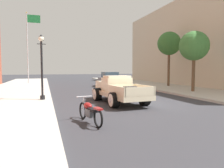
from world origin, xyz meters
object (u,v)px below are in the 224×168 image
(street_lamp_near, at_px, (42,62))
(flagpole, at_px, (29,40))
(car_background_grey, at_px, (109,80))
(street_tree_second, at_px, (169,44))
(street_tree_nearest, at_px, (194,46))
(motorcycle_parked, at_px, (90,111))
(hotrod_truck_cream, at_px, (117,90))

(street_lamp_near, height_order, flagpole, flagpole)
(street_lamp_near, bearing_deg, car_background_grey, 52.59)
(street_tree_second, bearing_deg, flagpole, 146.51)
(flagpole, relative_size, street_tree_nearest, 1.88)
(motorcycle_parked, bearing_deg, car_background_grey, 70.23)
(hotrod_truck_cream, distance_m, street_tree_nearest, 8.47)
(street_lamp_near, relative_size, street_tree_nearest, 0.79)
(flagpole, bearing_deg, street_tree_second, -33.49)
(car_background_grey, height_order, street_tree_nearest, street_tree_nearest)
(street_lamp_near, distance_m, flagpole, 16.80)
(motorcycle_parked, bearing_deg, street_lamp_near, 106.47)
(street_tree_nearest, relative_size, street_tree_second, 0.84)
(street_tree_second, bearing_deg, hotrod_truck_cream, -137.16)
(car_background_grey, xyz_separation_m, flagpole, (-8.74, 7.15, 5.00))
(street_lamp_near, xyz_separation_m, street_tree_nearest, (11.71, 1.09, 1.43))
(motorcycle_parked, height_order, street_lamp_near, street_lamp_near)
(street_lamp_near, bearing_deg, street_tree_second, 27.11)
(hotrod_truck_cream, bearing_deg, street_lamp_near, 160.86)
(street_tree_nearest, bearing_deg, street_lamp_near, -174.66)
(hotrod_truck_cream, height_order, motorcycle_parked, hotrod_truck_cream)
(car_background_grey, relative_size, street_tree_nearest, 0.89)
(flagpole, bearing_deg, street_tree_nearest, -48.76)
(car_background_grey, distance_m, street_tree_nearest, 9.85)
(car_background_grey, distance_m, street_lamp_near, 11.73)
(motorcycle_parked, xyz_separation_m, street_tree_nearest, (10.02, 6.80, 3.37))
(street_tree_nearest, xyz_separation_m, street_tree_second, (1.29, 5.56, 0.87))
(hotrod_truck_cream, height_order, street_tree_nearest, street_tree_nearest)
(street_lamp_near, relative_size, street_tree_second, 0.66)
(flagpole, bearing_deg, car_background_grey, -39.28)
(motorcycle_parked, xyz_separation_m, street_tree_second, (11.31, 12.37, 4.25))
(street_tree_nearest, distance_m, street_tree_second, 5.78)
(street_tree_nearest, bearing_deg, flagpole, 131.24)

